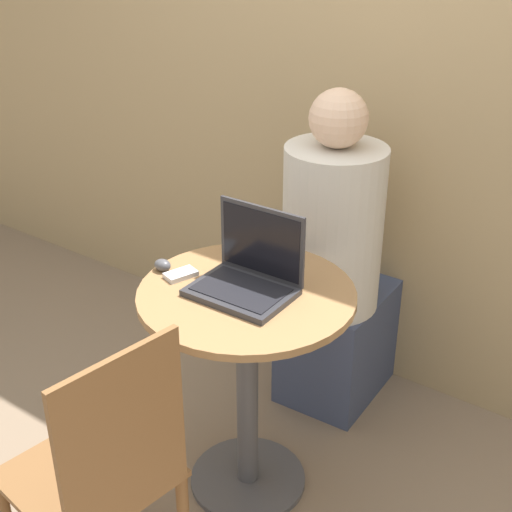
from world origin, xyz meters
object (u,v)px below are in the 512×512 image
Objects in this scene: cell_phone at (181,274)px; chair_empty at (103,478)px; laptop at (248,274)px; person_seated at (337,279)px.

chair_empty is (0.19, -0.55, -0.31)m from cell_phone.
laptop reaches higher than cell_phone.
person_seated reaches higher than chair_empty.
cell_phone is 0.12× the size of chair_empty.
laptop is 0.24m from cell_phone.
person_seated is at bearing 72.39° from cell_phone.
laptop is 0.24× the size of person_seated.
person_seated reaches higher than laptop.
laptop is 0.67m from person_seated.
laptop is at bearing 86.50° from chair_empty.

